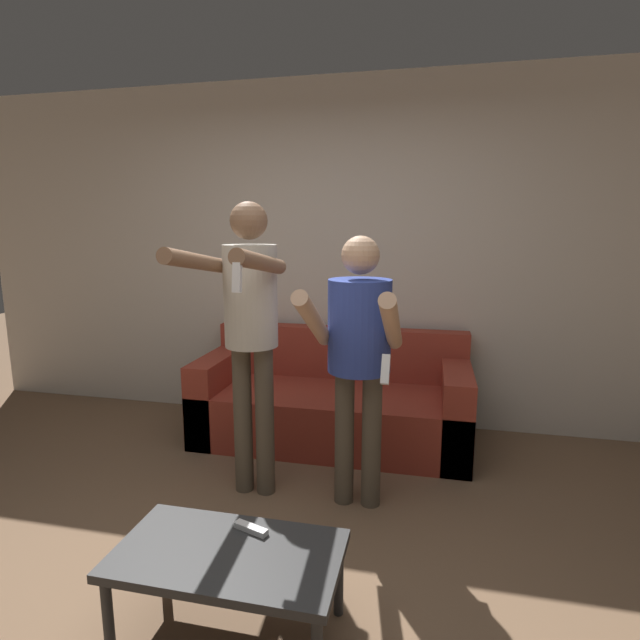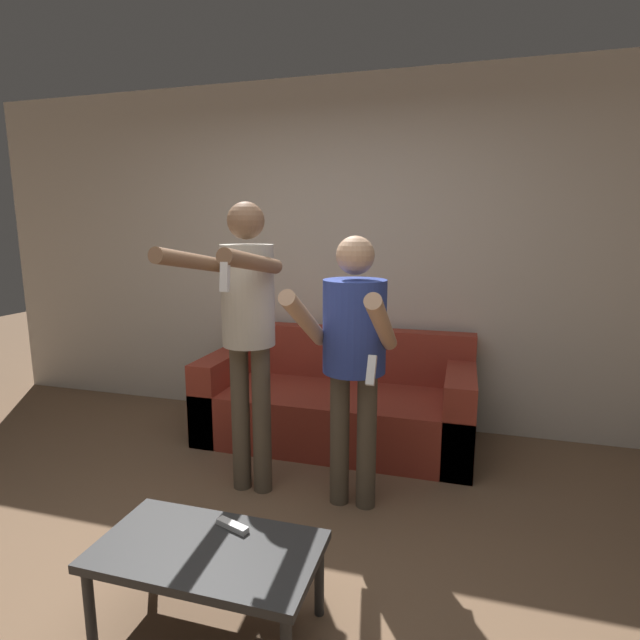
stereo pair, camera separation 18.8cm
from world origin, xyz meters
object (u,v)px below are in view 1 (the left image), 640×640
at_px(person_standing_left, 249,317).
at_px(coffee_table, 228,560).
at_px(person_standing_right, 359,343).
at_px(remote_on_table, 251,529).
at_px(couch, 333,404).

distance_m(person_standing_left, coffee_table, 1.30).
bearing_deg(person_standing_right, person_standing_left, -179.59).
bearing_deg(remote_on_table, couch, 90.35).
bearing_deg(couch, remote_on_table, -89.65).
bearing_deg(person_standing_left, couch, 70.62).
distance_m(person_standing_right, coffee_table, 1.26).
bearing_deg(remote_on_table, coffee_table, -107.93).
bearing_deg(couch, coffee_table, -90.95).
bearing_deg(couch, person_standing_right, -70.50).
height_order(couch, person_standing_right, person_standing_right).
relative_size(person_standing_left, remote_on_table, 11.14).
distance_m(couch, person_standing_right, 1.16).
relative_size(couch, coffee_table, 2.27).
xyz_separation_m(person_standing_right, remote_on_table, (-0.30, -0.90, -0.58)).
bearing_deg(coffee_table, couch, 89.05).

